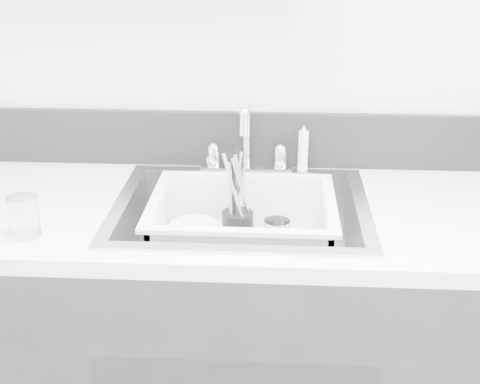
{
  "coord_description": "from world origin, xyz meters",
  "views": [
    {
      "loc": [
        0.09,
        -0.34,
        1.6
      ],
      "look_at": [
        0.0,
        1.14,
        0.98
      ],
      "focal_mm": 50.0,
      "sensor_mm": 36.0,
      "label": 1
    }
  ],
  "objects": [
    {
      "name": "counter_run",
      "position": [
        0.0,
        1.19,
        0.46
      ],
      "size": [
        3.2,
        0.62,
        0.92
      ],
      "color": "black",
      "rests_on": "ground"
    },
    {
      "name": "backsplash",
      "position": [
        0.0,
        1.49,
        1.0
      ],
      "size": [
        3.2,
        0.02,
        0.16
      ],
      "primitive_type": "cube",
      "color": "black",
      "rests_on": "counter_run"
    },
    {
      "name": "sink",
      "position": [
        0.0,
        1.19,
        0.83
      ],
      "size": [
        0.64,
        0.52,
        0.2
      ],
      "primitive_type": null,
      "color": "silver",
      "rests_on": "counter_run"
    },
    {
      "name": "faucet",
      "position": [
        0.0,
        1.44,
        0.98
      ],
      "size": [
        0.26,
        0.18,
        0.23
      ],
      "color": "silver",
      "rests_on": "counter_run"
    },
    {
      "name": "side_sprayer",
      "position": [
        0.16,
        1.44,
        0.99
      ],
      "size": [
        0.03,
        0.03,
        0.14
      ],
      "primitive_type": "cylinder",
      "color": "white",
      "rests_on": "counter_run"
    },
    {
      "name": "wash_tub",
      "position": [
        0.0,
        1.21,
        0.84
      ],
      "size": [
        0.51,
        0.43,
        0.18
      ],
      "primitive_type": null,
      "rotation": [
        0.0,
        0.0,
        -0.09
      ],
      "color": "white",
      "rests_on": "sink"
    },
    {
      "name": "plate_stack",
      "position": [
        -0.1,
        1.19,
        0.79
      ],
      "size": [
        0.23,
        0.22,
        0.09
      ],
      "rotation": [
        0.0,
        0.0,
        0.13
      ],
      "color": "white",
      "rests_on": "wash_tub"
    },
    {
      "name": "utensil_cup",
      "position": [
        -0.01,
        1.26,
        0.83
      ],
      "size": [
        0.08,
        0.08,
        0.28
      ],
      "rotation": [
        0.0,
        0.0,
        -0.14
      ],
      "color": "black",
      "rests_on": "wash_tub"
    },
    {
      "name": "ladle",
      "position": [
        -0.04,
        1.17,
        0.8
      ],
      "size": [
        0.26,
        0.15,
        0.07
      ],
      "primitive_type": null,
      "rotation": [
        0.0,
        0.0,
        -0.26
      ],
      "color": "silver",
      "rests_on": "wash_tub"
    },
    {
      "name": "tumbler_in_tub",
      "position": [
        0.09,
        1.23,
        0.82
      ],
      "size": [
        0.08,
        0.08,
        0.1
      ],
      "primitive_type": "cylinder",
      "rotation": [
        0.0,
        0.0,
        0.16
      ],
      "color": "white",
      "rests_on": "wash_tub"
    },
    {
      "name": "tumbler_counter",
      "position": [
        -0.48,
        1.0,
        0.97
      ],
      "size": [
        0.09,
        0.09,
        0.1
      ],
      "primitive_type": "cylinder",
      "rotation": [
        0.0,
        0.0,
        -0.4
      ],
      "color": "white",
      "rests_on": "counter_run"
    },
    {
      "name": "bowl_small",
      "position": [
        0.08,
        1.11,
        0.78
      ],
      "size": [
        0.14,
        0.14,
        0.03
      ],
      "primitive_type": "imported",
      "rotation": [
        0.0,
        0.0,
        -0.39
      ],
      "color": "white",
      "rests_on": "wash_tub"
    }
  ]
}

